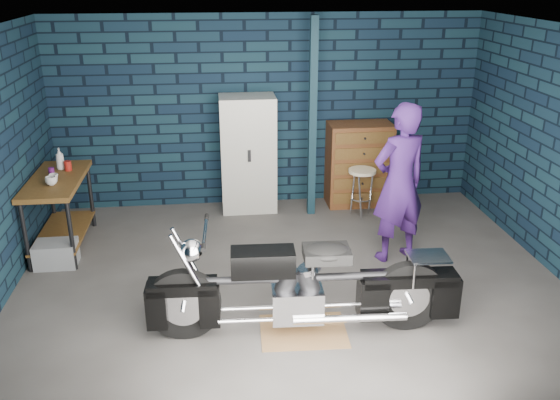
# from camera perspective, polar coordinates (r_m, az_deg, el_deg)

# --- Properties ---
(ground) EXTENTS (6.00, 6.00, 0.00)m
(ground) POSITION_cam_1_polar(r_m,az_deg,el_deg) (6.63, 1.00, -7.90)
(ground) COLOR #54514F
(ground) RESTS_ON ground
(room_walls) EXTENTS (6.02, 5.01, 2.71)m
(room_walls) POSITION_cam_1_polar(r_m,az_deg,el_deg) (6.47, 0.46, 9.43)
(room_walls) COLOR black
(room_walls) RESTS_ON ground
(support_post) EXTENTS (0.10, 0.10, 2.70)m
(support_post) POSITION_cam_1_polar(r_m,az_deg,el_deg) (8.02, 3.15, 7.71)
(support_post) COLOR #102935
(support_post) RESTS_ON ground
(workbench) EXTENTS (0.60, 1.40, 0.91)m
(workbench) POSITION_cam_1_polar(r_m,az_deg,el_deg) (7.72, -20.37, -1.19)
(workbench) COLOR brown
(workbench) RESTS_ON ground
(drip_mat) EXTENTS (0.85, 0.65, 0.01)m
(drip_mat) POSITION_cam_1_polar(r_m,az_deg,el_deg) (5.82, 2.27, -12.48)
(drip_mat) COLOR brown
(drip_mat) RESTS_ON ground
(motorcycle) EXTENTS (2.52, 0.78, 1.10)m
(motorcycle) POSITION_cam_1_polar(r_m,az_deg,el_deg) (5.53, 2.35, -7.79)
(motorcycle) COLOR black
(motorcycle) RESTS_ON ground
(person) EXTENTS (0.79, 0.64, 1.89)m
(person) POSITION_cam_1_polar(r_m,az_deg,el_deg) (6.94, 11.39, 1.58)
(person) COLOR #3D1B67
(person) RESTS_ON ground
(storage_bin) EXTENTS (0.47, 0.33, 0.29)m
(storage_bin) POSITION_cam_1_polar(r_m,az_deg,el_deg) (7.40, -20.74, -4.88)
(storage_bin) COLOR gray
(storage_bin) RESTS_ON ground
(locker) EXTENTS (0.76, 0.55, 1.64)m
(locker) POSITION_cam_1_polar(r_m,az_deg,el_deg) (8.34, -3.09, 4.44)
(locker) COLOR beige
(locker) RESTS_ON ground
(tool_chest) EXTENTS (0.90, 0.50, 1.20)m
(tool_chest) POSITION_cam_1_polar(r_m,az_deg,el_deg) (8.64, 7.61, 3.39)
(tool_chest) COLOR brown
(tool_chest) RESTS_ON ground
(shop_stool) EXTENTS (0.44, 0.44, 0.69)m
(shop_stool) POSITION_cam_1_polar(r_m,az_deg,el_deg) (8.28, 7.82, 0.68)
(shop_stool) COLOR beige
(shop_stool) RESTS_ON ground
(cup_a) EXTENTS (0.14, 0.14, 0.10)m
(cup_a) POSITION_cam_1_polar(r_m,az_deg,el_deg) (7.32, -21.17, 1.74)
(cup_a) COLOR beige
(cup_a) RESTS_ON workbench
(cup_b) EXTENTS (0.14, 0.14, 0.10)m
(cup_b) POSITION_cam_1_polar(r_m,az_deg,el_deg) (7.42, -20.94, 1.99)
(cup_b) COLOR beige
(cup_b) RESTS_ON workbench
(mug_purple) EXTENTS (0.09, 0.09, 0.10)m
(mug_purple) POSITION_cam_1_polar(r_m,az_deg,el_deg) (7.67, -21.14, 2.58)
(mug_purple) COLOR #591862
(mug_purple) RESTS_ON workbench
(mug_red) EXTENTS (0.11, 0.11, 0.12)m
(mug_red) POSITION_cam_1_polar(r_m,az_deg,el_deg) (7.78, -19.74, 3.12)
(mug_red) COLOR maroon
(mug_red) RESTS_ON workbench
(bottle) EXTENTS (0.11, 0.11, 0.27)m
(bottle) POSITION_cam_1_polar(r_m,az_deg,el_deg) (7.85, -20.43, 3.75)
(bottle) COLOR gray
(bottle) RESTS_ON workbench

